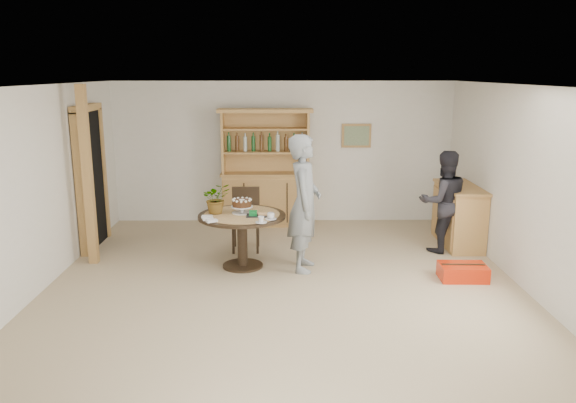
# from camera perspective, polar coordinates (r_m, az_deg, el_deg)

# --- Properties ---
(ground) EXTENTS (7.00, 7.00, 0.00)m
(ground) POSITION_cam_1_polar(r_m,az_deg,el_deg) (6.96, -0.43, -9.38)
(ground) COLOR tan
(ground) RESTS_ON ground
(room_shell) EXTENTS (6.04, 7.04, 2.52)m
(room_shell) POSITION_cam_1_polar(r_m,az_deg,el_deg) (6.50, -0.43, 4.96)
(room_shell) COLOR white
(room_shell) RESTS_ON ground
(doorway) EXTENTS (0.13, 1.10, 2.18)m
(doorway) POSITION_cam_1_polar(r_m,az_deg,el_deg) (9.06, -19.42, 2.46)
(doorway) COLOR black
(doorway) RESTS_ON ground
(pine_post) EXTENTS (0.12, 0.12, 2.50)m
(pine_post) POSITION_cam_1_polar(r_m,az_deg,el_deg) (8.21, -19.69, 2.43)
(pine_post) COLOR #B67E4C
(pine_post) RESTS_ON ground
(hutch) EXTENTS (1.62, 0.54, 2.04)m
(hutch) POSITION_cam_1_polar(r_m,az_deg,el_deg) (9.88, -2.25, 1.57)
(hutch) COLOR tan
(hutch) RESTS_ON ground
(sideboard) EXTENTS (0.54, 1.26, 0.94)m
(sideboard) POSITION_cam_1_polar(r_m,az_deg,el_deg) (9.14, 16.97, -1.34)
(sideboard) COLOR tan
(sideboard) RESTS_ON ground
(dining_table) EXTENTS (1.20, 1.20, 0.76)m
(dining_table) POSITION_cam_1_polar(r_m,az_deg,el_deg) (7.73, -4.69, -2.38)
(dining_table) COLOR black
(dining_table) RESTS_ON ground
(dining_chair) EXTENTS (0.43, 0.43, 0.95)m
(dining_chair) POSITION_cam_1_polar(r_m,az_deg,el_deg) (8.55, -4.31, -1.34)
(dining_chair) COLOR black
(dining_chair) RESTS_ON ground
(birthday_cake) EXTENTS (0.30, 0.30, 0.20)m
(birthday_cake) POSITION_cam_1_polar(r_m,az_deg,el_deg) (7.71, -4.70, -0.29)
(birthday_cake) COLOR white
(birthday_cake) RESTS_ON dining_table
(flower_vase) EXTENTS (0.47, 0.44, 0.42)m
(flower_vase) POSITION_cam_1_polar(r_m,az_deg,el_deg) (7.72, -7.30, 0.34)
(flower_vase) COLOR #3F7233
(flower_vase) RESTS_ON dining_table
(gift_tray) EXTENTS (0.30, 0.20, 0.08)m
(gift_tray) POSITION_cam_1_polar(r_m,az_deg,el_deg) (7.55, -3.15, -1.31)
(gift_tray) COLOR black
(gift_tray) RESTS_ON dining_table
(coffee_cup_a) EXTENTS (0.15, 0.15, 0.09)m
(coffee_cup_a) POSITION_cam_1_polar(r_m,az_deg,el_deg) (7.39, -1.77, -1.50)
(coffee_cup_a) COLOR silver
(coffee_cup_a) RESTS_ON dining_table
(coffee_cup_b) EXTENTS (0.15, 0.15, 0.08)m
(coffee_cup_b) POSITION_cam_1_polar(r_m,az_deg,el_deg) (7.23, -2.74, -1.88)
(coffee_cup_b) COLOR silver
(coffee_cup_b) RESTS_ON dining_table
(napkins) EXTENTS (0.24, 0.33, 0.03)m
(napkins) POSITION_cam_1_polar(r_m,az_deg,el_deg) (7.43, -8.04, -1.75)
(napkins) COLOR white
(napkins) RESTS_ON dining_table
(teen_boy) EXTENTS (0.52, 0.72, 1.86)m
(teen_boy) POSITION_cam_1_polar(r_m,az_deg,el_deg) (7.54, 1.67, -0.20)
(teen_boy) COLOR gray
(teen_boy) RESTS_ON ground
(adult_person) EXTENTS (0.82, 0.67, 1.53)m
(adult_person) POSITION_cam_1_polar(r_m,az_deg,el_deg) (8.66, 15.53, -0.02)
(adult_person) COLOR black
(adult_person) RESTS_ON ground
(red_suitcase) EXTENTS (0.61, 0.42, 0.21)m
(red_suitcase) POSITION_cam_1_polar(r_m,az_deg,el_deg) (7.74, 17.33, -6.85)
(red_suitcase) COLOR red
(red_suitcase) RESTS_ON ground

